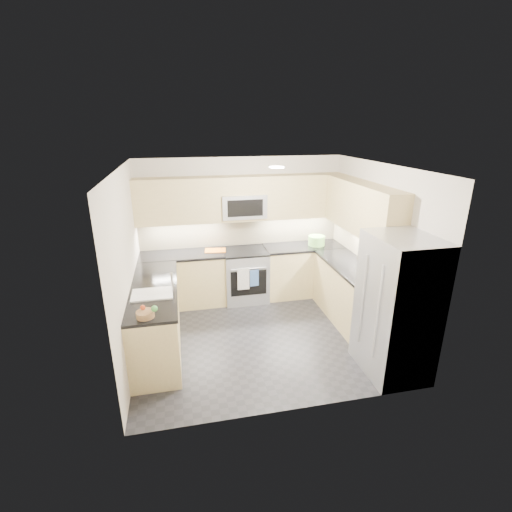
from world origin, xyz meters
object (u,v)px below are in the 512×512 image
at_px(microwave, 243,206).
at_px(refrigerator, 397,307).
at_px(utensil_bowl, 317,241).
at_px(cutting_board, 215,250).
at_px(gas_range, 245,275).
at_px(fruit_basket, 145,314).

distance_m(microwave, refrigerator, 3.04).
bearing_deg(microwave, utensil_bowl, -5.44).
bearing_deg(microwave, cutting_board, -173.48).
distance_m(refrigerator, cutting_board, 3.17).
relative_size(gas_range, utensil_bowl, 3.03).
relative_size(microwave, fruit_basket, 3.70).
distance_m(microwave, cutting_board, 0.91).
bearing_deg(refrigerator, utensil_bowl, 92.99).
height_order(gas_range, refrigerator, refrigerator).
xyz_separation_m(cutting_board, fruit_basket, (-1.03, -2.18, 0.03)).
distance_m(microwave, utensil_bowl, 1.49).
bearing_deg(utensil_bowl, microwave, 174.56).
bearing_deg(gas_range, fruit_basket, -126.14).
height_order(gas_range, utensil_bowl, utensil_bowl).
bearing_deg(utensil_bowl, refrigerator, -87.01).
xyz_separation_m(gas_range, refrigerator, (1.45, -2.43, 0.45)).
xyz_separation_m(refrigerator, utensil_bowl, (-0.13, 2.42, 0.13)).
distance_m(gas_range, fruit_basket, 2.67).
relative_size(refrigerator, utensil_bowl, 6.00).
bearing_deg(gas_range, utensil_bowl, -0.04).
relative_size(refrigerator, cutting_board, 5.02).
distance_m(gas_range, microwave, 1.25).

